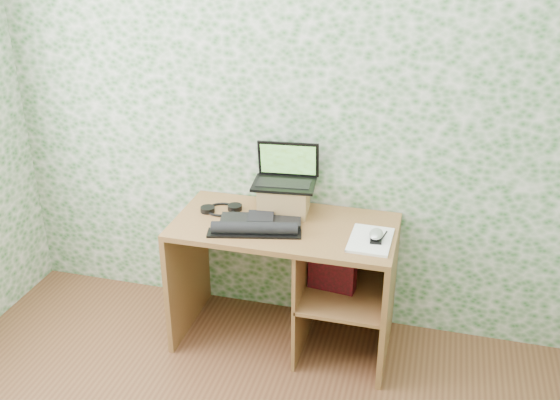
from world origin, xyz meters
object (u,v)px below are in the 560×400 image
(desk, at_px, (299,266))
(laptop, at_px, (286,174))
(keyboard, at_px, (258,225))
(notepad, at_px, (371,240))
(riser, at_px, (284,199))

(desk, height_order, laptop, laptop)
(keyboard, height_order, notepad, keyboard)
(keyboard, xyz_separation_m, notepad, (0.59, 0.02, -0.02))
(keyboard, bearing_deg, laptop, 60.10)
(desk, relative_size, riser, 4.48)
(laptop, bearing_deg, riser, -95.92)
(desk, distance_m, notepad, 0.49)
(keyboard, bearing_deg, desk, 17.05)
(desk, bearing_deg, keyboard, -150.15)
(desk, relative_size, notepad, 4.01)
(laptop, relative_size, notepad, 1.21)
(laptop, xyz_separation_m, notepad, (0.51, -0.25, -0.21))
(desk, height_order, riser, riser)
(desk, height_order, notepad, notepad)
(riser, relative_size, keyboard, 0.54)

